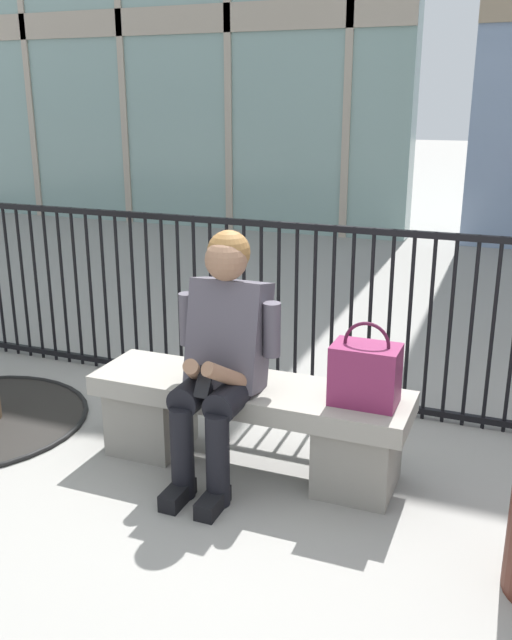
# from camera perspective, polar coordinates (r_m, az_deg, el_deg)

# --- Properties ---
(ground_plane) EXTENTS (60.00, 60.00, 0.00)m
(ground_plane) POSITION_cam_1_polar(r_m,az_deg,el_deg) (3.65, -0.60, -11.74)
(ground_plane) COLOR gray
(stone_bench) EXTENTS (1.60, 0.44, 0.45)m
(stone_bench) POSITION_cam_1_polar(r_m,az_deg,el_deg) (3.53, -0.61, -7.90)
(stone_bench) COLOR gray
(stone_bench) RESTS_ON ground
(seated_person_with_phone) EXTENTS (0.52, 0.66, 1.21)m
(seated_person_with_phone) POSITION_cam_1_polar(r_m,az_deg,el_deg) (3.30, -2.84, -2.60)
(seated_person_with_phone) COLOR black
(seated_person_with_phone) RESTS_ON ground
(handbag_on_bench) EXTENTS (0.30, 0.20, 0.39)m
(handbag_on_bench) POSITION_cam_1_polar(r_m,az_deg,el_deg) (3.23, 8.89, -4.32)
(handbag_on_bench) COLOR #7A234C
(handbag_on_bench) RESTS_ON stone_bench
(plaza_railing) EXTENTS (8.03, 0.04, 1.10)m
(plaza_railing) POSITION_cam_1_polar(r_m,az_deg,el_deg) (4.20, 4.00, 0.51)
(plaza_railing) COLOR black
(plaza_railing) RESTS_ON ground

